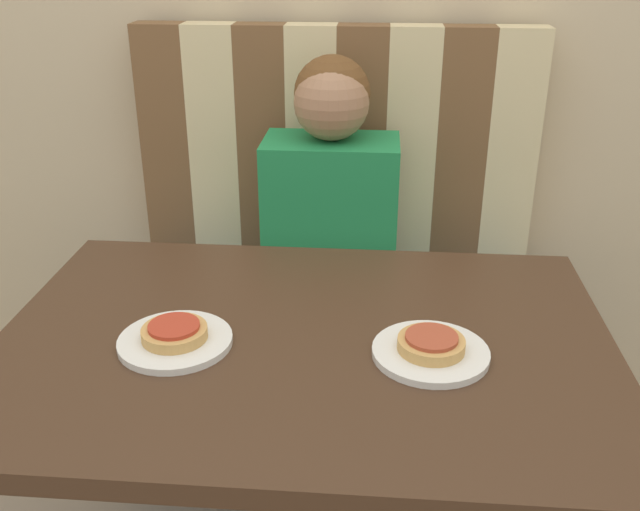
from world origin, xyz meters
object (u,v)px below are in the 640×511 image
object	(u,v)px
person	(331,181)
pizza_left	(174,332)
pizza_right	(431,343)
plate_right	(431,353)
plate_left	(175,341)

from	to	relation	value
person	pizza_left	distance (m)	0.71
pizza_left	pizza_right	size ratio (longest dim) A/B	1.00
person	plate_right	size ratio (longest dim) A/B	3.14
plate_left	pizza_right	bearing A→B (deg)	0.00
pizza_right	person	bearing A→B (deg)	106.81
plate_left	pizza_left	world-z (taller)	pizza_left
pizza_right	plate_left	bearing A→B (deg)	180.00
pizza_left	plate_right	bearing A→B (deg)	0.00
plate_left	plate_right	distance (m)	0.41
plate_left	plate_right	size ratio (longest dim) A/B	1.00
pizza_left	pizza_right	distance (m)	0.41
person	plate_left	world-z (taller)	person
plate_right	pizza_left	xyz separation A→B (m)	(-0.41, 0.00, 0.02)
plate_right	pizza_right	distance (m)	0.02
plate_left	pizza_left	distance (m)	0.02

